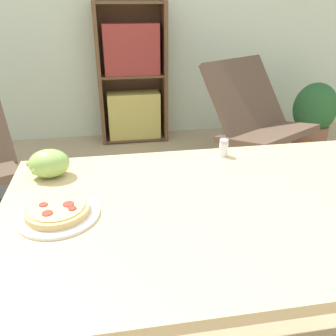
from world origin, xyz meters
TOP-DOWN VIEW (x-y plane):
  - wall_back at (0.00, 2.62)m, footprint 8.00×0.05m
  - dining_table at (0.04, -0.13)m, footprint 1.39×0.85m
  - pizza_on_plate at (-0.47, -0.13)m, footprint 0.24×0.24m
  - grape_bunch at (-0.52, 0.14)m, footprint 0.15×0.11m
  - salt_shaker at (0.14, 0.21)m, footprint 0.04×0.04m
  - lounge_chair_far at (0.88, 1.56)m, footprint 0.94×1.00m
  - bookshelf at (-0.07, 2.45)m, footprint 0.66×0.29m
  - potted_plant_floor at (1.64, 2.00)m, footprint 0.42×0.36m

SIDE VIEW (x-z plane):
  - lounge_chair_far at x=0.88m, z-range -0.15..0.73m
  - potted_plant_floor at x=1.64m, z-range 0.01..0.62m
  - bookshelf at x=-0.07m, z-range -0.05..1.26m
  - dining_table at x=0.04m, z-range 0.29..1.05m
  - pizza_on_plate at x=-0.47m, z-range 0.76..0.80m
  - salt_shaker at x=0.14m, z-range 0.77..0.83m
  - grape_bunch at x=-0.52m, z-range 0.77..0.87m
  - wall_back at x=0.00m, z-range 0.00..2.60m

